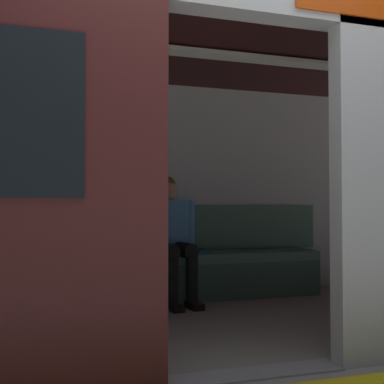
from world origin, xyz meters
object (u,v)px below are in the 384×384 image
at_px(train_car, 182,129).
at_px(bench_seat, 160,265).
at_px(person_seated, 169,230).
at_px(book, 198,251).
at_px(handbag, 127,245).
at_px(grab_pole_door, 154,180).

distance_m(train_car, bench_seat, 1.46).
bearing_deg(person_seated, bench_seat, -36.10).
bearing_deg(book, handbag, -6.16).
xyz_separation_m(bench_seat, book, (-0.38, -0.04, 0.12)).
xyz_separation_m(book, grab_pole_door, (0.81, 1.60, 0.58)).
relative_size(handbag, book, 1.18).
xyz_separation_m(bench_seat, person_seated, (-0.07, 0.05, 0.33)).
bearing_deg(handbag, bench_seat, 171.87).
relative_size(train_car, bench_seat, 2.02).
bearing_deg(bench_seat, handbag, -8.13).
bearing_deg(grab_pole_door, person_seated, -108.26).
height_order(train_car, bench_seat, train_car).
height_order(bench_seat, grab_pole_door, grab_pole_door).
distance_m(train_car, person_seated, 1.19).
height_order(bench_seat, handbag, handbag).
relative_size(train_car, grab_pole_door, 3.09).
xyz_separation_m(bench_seat, handbag, (0.30, -0.04, 0.19)).
relative_size(person_seated, book, 5.30).
distance_m(handbag, book, 0.69).
bearing_deg(handbag, train_car, 103.62).
distance_m(bench_seat, book, 0.40).
distance_m(person_seated, handbag, 0.41).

